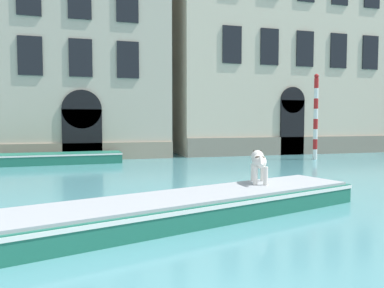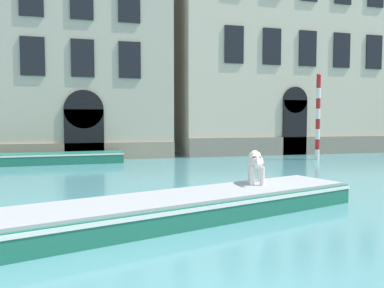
% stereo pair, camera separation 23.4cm
% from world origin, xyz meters
% --- Properties ---
extents(palazzo_left, '(12.35, 6.13, 14.69)m').
position_xyz_m(palazzo_left, '(-1.76, 21.97, 7.33)').
color(palazzo_left, '#BCB29E').
rests_on(palazzo_left, ground_plane).
extents(palazzo_right, '(15.15, 6.13, 14.21)m').
position_xyz_m(palazzo_right, '(12.85, 21.97, 7.09)').
color(palazzo_right, beige).
rests_on(palazzo_right, ground_plane).
extents(boat_foreground, '(8.56, 4.13, 0.53)m').
position_xyz_m(boat_foreground, '(2.12, 5.95, 0.28)').
color(boat_foreground, '#1E6651').
rests_on(boat_foreground, ground_plane).
extents(dog_on_deck, '(0.64, 1.20, 0.83)m').
position_xyz_m(dog_on_deck, '(4.04, 6.97, 1.07)').
color(dog_on_deck, silver).
rests_on(dog_on_deck, boat_foreground).
extents(boat_moored_near_palazzo, '(6.94, 1.81, 0.53)m').
position_xyz_m(boat_moored_near_palazzo, '(-2.04, 17.60, 0.28)').
color(boat_moored_near_palazzo, '#1E6651').
rests_on(boat_moored_near_palazzo, ground_plane).
extents(mooring_pole_0, '(0.24, 0.24, 4.67)m').
position_xyz_m(mooring_pole_0, '(11.81, 16.10, 2.35)').
color(mooring_pole_0, white).
rests_on(mooring_pole_0, ground_plane).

